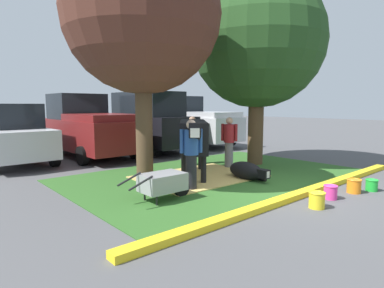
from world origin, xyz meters
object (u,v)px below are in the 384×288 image
Objects in this scene: cow_holstein at (193,137)px; bucket_yellow at (317,200)px; shade_tree_right at (258,42)px; suv_black at (148,122)px; sedan_silver at (11,135)px; pickup_truck_black at (189,122)px; person_visitor_far at (229,141)px; bucket_pink at (330,192)px; calf_lying at (247,171)px; pickup_truck_maroon at (87,127)px; wheelbarrow at (164,182)px; bucket_green at (372,185)px; bucket_orange at (354,186)px; person_visitor_near at (191,153)px; shade_tree_left at (142,15)px; person_handler at (192,139)px.

bucket_yellow is at bearing -89.16° from cow_holstein.
shade_tree_right reaches higher than suv_black.
pickup_truck_black reaches higher than sedan_silver.
person_visitor_far is 3.88m from bucket_pink.
calf_lying reaches higher than bucket_yellow.
cow_holstein is at bearing -83.77° from pickup_truck_maroon.
pickup_truck_maroon reaches higher than wheelbarrow.
sedan_silver reaches higher than bucket_green.
wheelbarrow is 6.97m from pickup_truck_maroon.
sedan_silver is at bearing 118.53° from bucket_orange.
suv_black is (2.84, 6.15, 0.38)m from person_visitor_near.
shade_tree_right reaches higher than bucket_yellow.
suv_black is at bearing 65.23° from person_visitor_near.
suv_black is (1.92, 5.17, 0.14)m from cow_holstein.
shade_tree_left reaches higher than calf_lying.
wheelbarrow is at bearing 148.13° from bucket_green.
bucket_orange is (3.29, -3.53, -3.84)m from shade_tree_left.
shade_tree_right is 5.81m from suv_black.
person_visitor_far is (2.65, 1.24, -0.03)m from person_visitor_near.
shade_tree_left is 4.45m from shade_tree_right.
pickup_truck_maroon reaches higher than calf_lying.
person_visitor_near is at bearing -92.67° from pickup_truck_maroon.
shade_tree_right is at bearing 72.63° from bucket_orange.
shade_tree_left is at bearing -178.60° from cow_holstein.
calf_lying is at bearing -120.77° from person_visitor_far.
person_handler is (2.74, 1.41, -3.14)m from shade_tree_left.
bucket_pink is (-0.04, -2.29, -0.08)m from calf_lying.
bucket_pink is at bearing -65.53° from sedan_silver.
bucket_orange is at bearing -108.15° from pickup_truck_black.
shade_tree_right is (4.45, 0.17, 0.00)m from shade_tree_left.
calf_lying is at bearing 108.91° from bucket_orange.
pickup_truck_maroon is at bearing 102.53° from calf_lying.
pickup_truck_black is (2.56, 9.49, 0.97)m from bucket_green.
bucket_green is (3.12, -2.79, -0.74)m from person_visitor_near.
wheelbarrow is 3.53m from bucket_pink.
sedan_silver is (-4.97, 9.15, 0.82)m from bucket_orange.
bucket_yellow is 0.06× the size of pickup_truck_black.
sedan_silver reaches higher than bucket_yellow.
person_visitor_near is at bearing -54.95° from shade_tree_left.
suv_black reaches higher than wheelbarrow.
person_handler is 5.01m from bucket_orange.
shade_tree_left is 3.32m from person_visitor_near.
shade_tree_right reaches higher than bucket_pink.
pickup_truck_black is (3.05, 9.30, 0.95)m from bucket_orange.
shade_tree_left is at bearing -99.73° from pickup_truck_maroon.
shade_tree_right is at bearing 60.49° from bucket_pink.
person_visitor_near is at bearing 135.52° from bucket_orange.
pickup_truck_black is (4.76, 5.73, -0.01)m from cow_holstein.
pickup_truck_maroon is 1.17× the size of suv_black.
cow_holstein is 8.86× the size of bucket_pink.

